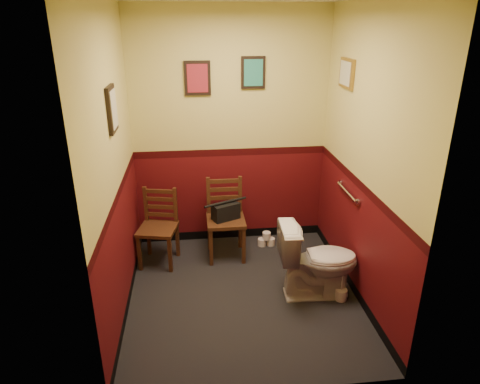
# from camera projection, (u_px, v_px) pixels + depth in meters

# --- Properties ---
(floor) EXTENTS (2.20, 2.40, 0.00)m
(floor) POSITION_uv_depth(u_px,v_px,m) (243.00, 295.00, 4.24)
(floor) COLOR black
(floor) RESTS_ON ground
(wall_back) EXTENTS (2.20, 0.00, 2.70)m
(wall_back) POSITION_uv_depth(u_px,v_px,m) (230.00, 132.00, 4.83)
(wall_back) COLOR #4E0C0F
(wall_back) RESTS_ON ground
(wall_front) EXTENTS (2.20, 0.00, 2.70)m
(wall_front) POSITION_uv_depth(u_px,v_px,m) (267.00, 228.00, 2.63)
(wall_front) COLOR #4E0C0F
(wall_front) RESTS_ON ground
(wall_left) EXTENTS (0.00, 2.40, 2.70)m
(wall_left) POSITION_uv_depth(u_px,v_px,m) (114.00, 171.00, 3.61)
(wall_left) COLOR #4E0C0F
(wall_left) RESTS_ON ground
(wall_right) EXTENTS (0.00, 2.40, 2.70)m
(wall_right) POSITION_uv_depth(u_px,v_px,m) (364.00, 161.00, 3.85)
(wall_right) COLOR #4E0C0F
(wall_right) RESTS_ON ground
(grab_bar) EXTENTS (0.05, 0.56, 0.06)m
(grab_bar) POSITION_uv_depth(u_px,v_px,m) (347.00, 192.00, 4.23)
(grab_bar) COLOR silver
(grab_bar) RESTS_ON wall_right
(framed_print_back_a) EXTENTS (0.28, 0.04, 0.36)m
(framed_print_back_a) POSITION_uv_depth(u_px,v_px,m) (197.00, 78.00, 4.55)
(framed_print_back_a) COLOR black
(framed_print_back_a) RESTS_ON wall_back
(framed_print_back_b) EXTENTS (0.26, 0.04, 0.34)m
(framed_print_back_b) POSITION_uv_depth(u_px,v_px,m) (253.00, 73.00, 4.60)
(framed_print_back_b) COLOR black
(framed_print_back_b) RESTS_ON wall_back
(framed_print_left) EXTENTS (0.04, 0.30, 0.38)m
(framed_print_left) POSITION_uv_depth(u_px,v_px,m) (112.00, 109.00, 3.52)
(framed_print_left) COLOR black
(framed_print_left) RESTS_ON wall_left
(framed_print_right) EXTENTS (0.04, 0.34, 0.28)m
(framed_print_right) POSITION_uv_depth(u_px,v_px,m) (347.00, 73.00, 4.13)
(framed_print_right) COLOR olive
(framed_print_right) RESTS_ON wall_right
(toilet) EXTENTS (0.79, 0.46, 0.75)m
(toilet) POSITION_uv_depth(u_px,v_px,m) (318.00, 261.00, 4.12)
(toilet) COLOR white
(toilet) RESTS_ON floor
(toilet_brush) EXTENTS (0.11, 0.11, 0.41)m
(toilet_brush) POSITION_uv_depth(u_px,v_px,m) (341.00, 294.00, 4.15)
(toilet_brush) COLOR silver
(toilet_brush) RESTS_ON floor
(chair_left) EXTENTS (0.47, 0.47, 0.84)m
(chair_left) POSITION_uv_depth(u_px,v_px,m) (159.00, 227.00, 4.67)
(chair_left) COLOR #4F2B17
(chair_left) RESTS_ON floor
(chair_right) EXTENTS (0.42, 0.42, 0.90)m
(chair_right) POSITION_uv_depth(u_px,v_px,m) (226.00, 219.00, 4.80)
(chair_right) COLOR #4F2B17
(chair_right) RESTS_ON floor
(handbag) EXTENTS (0.33, 0.26, 0.22)m
(handbag) POSITION_uv_depth(u_px,v_px,m) (226.00, 211.00, 4.72)
(handbag) COLOR black
(handbag) RESTS_ON chair_right
(tp_stack) EXTENTS (0.20, 0.11, 0.18)m
(tp_stack) POSITION_uv_depth(u_px,v_px,m) (266.00, 240.00, 5.13)
(tp_stack) COLOR silver
(tp_stack) RESTS_ON floor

